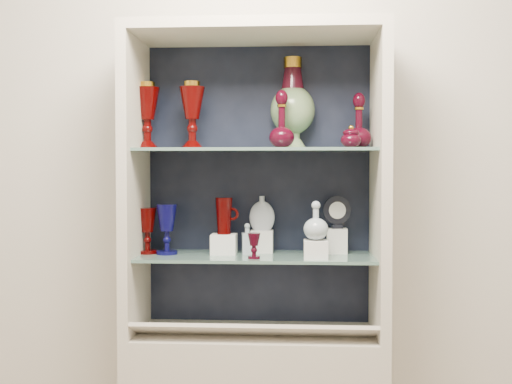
# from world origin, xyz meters

# --- Properties ---
(wall_back) EXTENTS (3.50, 0.02, 2.80)m
(wall_back) POSITION_xyz_m (0.00, 1.75, 1.40)
(wall_back) COLOR beige
(wall_back) RESTS_ON ground
(cabinet_back_panel) EXTENTS (0.98, 0.02, 1.15)m
(cabinet_back_panel) POSITION_xyz_m (0.00, 1.72, 1.32)
(cabinet_back_panel) COLOR black
(cabinet_back_panel) RESTS_ON cabinet_base
(cabinet_side_left) EXTENTS (0.04, 0.40, 1.15)m
(cabinet_side_left) POSITION_xyz_m (-0.48, 1.53, 1.32)
(cabinet_side_left) COLOR beige
(cabinet_side_left) RESTS_ON cabinet_base
(cabinet_side_right) EXTENTS (0.04, 0.40, 1.15)m
(cabinet_side_right) POSITION_xyz_m (0.48, 1.53, 1.32)
(cabinet_side_right) COLOR beige
(cabinet_side_right) RESTS_ON cabinet_base
(cabinet_top_cap) EXTENTS (1.00, 0.40, 0.04)m
(cabinet_top_cap) POSITION_xyz_m (0.00, 1.53, 1.92)
(cabinet_top_cap) COLOR beige
(cabinet_top_cap) RESTS_ON cabinet_side_left
(shelf_lower) EXTENTS (0.92, 0.34, 0.01)m
(shelf_lower) POSITION_xyz_m (0.00, 1.55, 1.04)
(shelf_lower) COLOR slate
(shelf_lower) RESTS_ON cabinet_side_left
(shelf_upper) EXTENTS (0.92, 0.34, 0.01)m
(shelf_upper) POSITION_xyz_m (0.00, 1.55, 1.46)
(shelf_upper) COLOR slate
(shelf_upper) RESTS_ON cabinet_side_left
(label_ledge) EXTENTS (0.92, 0.17, 0.09)m
(label_ledge) POSITION_xyz_m (0.00, 1.42, 0.78)
(label_ledge) COLOR beige
(label_ledge) RESTS_ON cabinet_base
(label_card_0) EXTENTS (0.10, 0.06, 0.03)m
(label_card_0) POSITION_xyz_m (0.32, 1.42, 0.80)
(label_card_0) COLOR white
(label_card_0) RESTS_ON label_ledge
(label_card_1) EXTENTS (0.10, 0.06, 0.03)m
(label_card_1) POSITION_xyz_m (0.07, 1.42, 0.80)
(label_card_1) COLOR white
(label_card_1) RESTS_ON label_ledge
(pedestal_lamp_left) EXTENTS (0.14, 0.14, 0.27)m
(pedestal_lamp_left) POSITION_xyz_m (-0.44, 1.58, 1.60)
(pedestal_lamp_left) COLOR #3F0301
(pedestal_lamp_left) RESTS_ON shelf_upper
(pedestal_lamp_right) EXTENTS (0.11, 0.11, 0.27)m
(pedestal_lamp_right) POSITION_xyz_m (-0.25, 1.56, 1.60)
(pedestal_lamp_right) COLOR #3F0301
(pedestal_lamp_right) RESTS_ON shelf_upper
(enamel_urn) EXTENTS (0.23, 0.23, 0.37)m
(enamel_urn) POSITION_xyz_m (0.14, 1.66, 1.66)
(enamel_urn) COLOR #0E4C29
(enamel_urn) RESTS_ON shelf_upper
(ruby_decanter_a) EXTENTS (0.11, 0.11, 0.25)m
(ruby_decanter_a) POSITION_xyz_m (0.10, 1.52, 1.60)
(ruby_decanter_a) COLOR #3C0514
(ruby_decanter_a) RESTS_ON shelf_upper
(ruby_decanter_b) EXTENTS (0.11, 0.11, 0.23)m
(ruby_decanter_b) POSITION_xyz_m (0.40, 1.59, 1.59)
(ruby_decanter_b) COLOR #3C0514
(ruby_decanter_b) RESTS_ON shelf_upper
(lidded_bowl) EXTENTS (0.09, 0.09, 0.09)m
(lidded_bowl) POSITION_xyz_m (0.37, 1.50, 1.51)
(lidded_bowl) COLOR #3C0514
(lidded_bowl) RESTS_ON shelf_upper
(cobalt_goblet) EXTENTS (0.10, 0.10, 0.20)m
(cobalt_goblet) POSITION_xyz_m (-0.36, 1.55, 1.15)
(cobalt_goblet) COLOR #0C0B46
(cobalt_goblet) RESTS_ON shelf_lower
(ruby_goblet_tall) EXTENTS (0.08, 0.08, 0.18)m
(ruby_goblet_tall) POSITION_xyz_m (-0.44, 1.57, 1.14)
(ruby_goblet_tall) COLOR #3F0301
(ruby_goblet_tall) RESTS_ON shelf_lower
(ruby_goblet_small) EXTENTS (0.06, 0.06, 0.10)m
(ruby_goblet_small) POSITION_xyz_m (-0.00, 1.45, 1.10)
(ruby_goblet_small) COLOR #3C0514
(ruby_goblet_small) RESTS_ON shelf_lower
(riser_ruby_pitcher) EXTENTS (0.10, 0.10, 0.08)m
(riser_ruby_pitcher) POSITION_xyz_m (-0.13, 1.57, 1.09)
(riser_ruby_pitcher) COLOR silver
(riser_ruby_pitcher) RESTS_ON shelf_lower
(ruby_pitcher) EXTENTS (0.12, 0.08, 0.15)m
(ruby_pitcher) POSITION_xyz_m (-0.13, 1.57, 1.20)
(ruby_pitcher) COLOR #3F0301
(ruby_pitcher) RESTS_ON riser_ruby_pitcher
(clear_square_bottle) EXTENTS (0.05, 0.05, 0.12)m
(clear_square_bottle) POSITION_xyz_m (-0.04, 1.58, 1.11)
(clear_square_bottle) COLOR #9DB0B9
(clear_square_bottle) RESTS_ON shelf_lower
(riser_flat_flask) EXTENTS (0.09, 0.09, 0.09)m
(riser_flat_flask) POSITION_xyz_m (0.02, 1.64, 1.09)
(riser_flat_flask) COLOR silver
(riser_flat_flask) RESTS_ON shelf_lower
(flat_flask) EXTENTS (0.10, 0.04, 0.14)m
(flat_flask) POSITION_xyz_m (0.02, 1.64, 1.21)
(flat_flask) COLOR #ACB4BF
(flat_flask) RESTS_ON riser_flat_flask
(riser_clear_round_decanter) EXTENTS (0.09, 0.09, 0.07)m
(riser_clear_round_decanter) POSITION_xyz_m (0.23, 1.46, 1.08)
(riser_clear_round_decanter) COLOR silver
(riser_clear_round_decanter) RESTS_ON shelf_lower
(clear_round_decanter) EXTENTS (0.10, 0.10, 0.14)m
(clear_round_decanter) POSITION_xyz_m (0.23, 1.46, 1.19)
(clear_round_decanter) COLOR #9DB0B9
(clear_round_decanter) RESTS_ON riser_clear_round_decanter
(riser_cameo_medallion) EXTENTS (0.08, 0.08, 0.10)m
(riser_cameo_medallion) POSITION_xyz_m (0.32, 1.62, 1.10)
(riser_cameo_medallion) COLOR silver
(riser_cameo_medallion) RESTS_ON shelf_lower
(cameo_medallion) EXTENTS (0.12, 0.06, 0.14)m
(cameo_medallion) POSITION_xyz_m (0.32, 1.62, 1.22)
(cameo_medallion) COLOR black
(cameo_medallion) RESTS_ON riser_cameo_medallion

